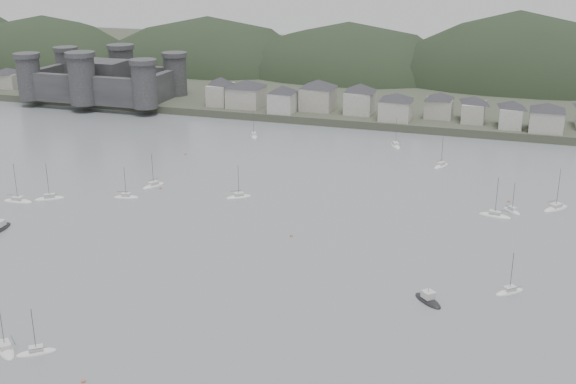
% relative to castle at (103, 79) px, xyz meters
% --- Properties ---
extents(ground, '(900.00, 900.00, 0.00)m').
position_rel_castle_xyz_m(ground, '(120.00, -179.80, -10.96)').
color(ground, slate).
rests_on(ground, ground).
extents(far_shore_land, '(900.00, 250.00, 3.00)m').
position_rel_castle_xyz_m(far_shore_land, '(120.00, 115.20, -9.46)').
color(far_shore_land, '#383D2D').
rests_on(far_shore_land, ground).
extents(forested_ridge, '(851.55, 103.94, 102.57)m').
position_rel_castle_xyz_m(forested_ridge, '(124.83, 89.60, -22.25)').
color(forested_ridge, black).
rests_on(forested_ridge, ground).
extents(castle, '(66.00, 43.00, 20.00)m').
position_rel_castle_xyz_m(castle, '(0.00, 0.00, 0.00)').
color(castle, '#303033').
rests_on(castle, far_shore_land).
extents(waterfront_town, '(451.48, 28.46, 12.92)m').
position_rel_castle_xyz_m(waterfront_town, '(170.59, 3.54, -2.30)').
color(waterfront_town, '#9D9B90').
rests_on(waterfront_town, far_shore_land).
extents(sailboat_lead, '(7.95, 8.67, 12.22)m').
position_rel_castle_xyz_m(sailboat_lead, '(187.37, -79.25, -10.79)').
color(sailboat_lead, silver).
rests_on(sailboat_lead, ground).
extents(moored_fleet, '(247.90, 176.12, 12.77)m').
position_rel_castle_xyz_m(moored_fleet, '(100.90, -116.73, -10.79)').
color(moored_fleet, silver).
rests_on(moored_fleet, ground).
extents(motor_launch_near, '(7.33, 7.37, 3.83)m').
position_rel_castle_xyz_m(motor_launch_near, '(162.06, -143.11, -10.67)').
color(motor_launch_near, black).
rests_on(motor_launch_near, ground).
extents(motor_launch_far, '(4.18, 8.97, 4.05)m').
position_rel_castle_xyz_m(motor_launch_far, '(55.08, -138.01, -10.68)').
color(motor_launch_far, black).
rests_on(motor_launch_far, ground).
extents(mooring_buoys, '(146.05, 127.31, 0.70)m').
position_rel_castle_xyz_m(mooring_buoys, '(98.47, -116.38, -10.81)').
color(mooring_buoys, '#C76842').
rests_on(mooring_buoys, ground).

